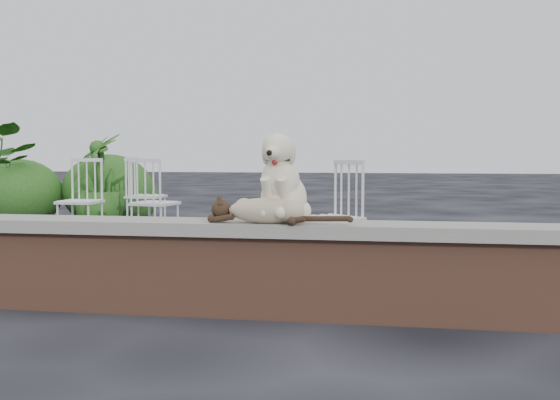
% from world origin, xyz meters
% --- Properties ---
extents(ground, '(60.00, 60.00, 0.00)m').
position_xyz_m(ground, '(0.00, 0.00, 0.00)').
color(ground, black).
rests_on(ground, ground).
extents(brick_wall, '(6.00, 0.30, 0.50)m').
position_xyz_m(brick_wall, '(0.00, 0.00, 0.25)').
color(brick_wall, brown).
rests_on(brick_wall, ground).
extents(capstone, '(6.20, 0.40, 0.08)m').
position_xyz_m(capstone, '(0.00, 0.00, 0.54)').
color(capstone, slate).
rests_on(capstone, brick_wall).
extents(dog, '(0.43, 0.53, 0.55)m').
position_xyz_m(dog, '(1.26, 0.05, 0.85)').
color(dog, beige).
rests_on(dog, capstone).
extents(cat, '(1.05, 0.41, 0.17)m').
position_xyz_m(cat, '(1.18, -0.10, 0.67)').
color(cat, tan).
rests_on(cat, capstone).
extents(chair_d, '(0.79, 0.79, 0.94)m').
position_xyz_m(chair_d, '(1.41, 1.58, 0.47)').
color(chair_d, white).
rests_on(chair_d, ground).
extents(chair_b, '(0.57, 0.57, 0.94)m').
position_xyz_m(chair_b, '(-1.56, 3.03, 0.47)').
color(chair_b, white).
rests_on(chair_b, ground).
extents(chair_c, '(0.65, 0.65, 0.94)m').
position_xyz_m(chair_c, '(-0.65, 2.95, 0.47)').
color(chair_c, white).
rests_on(chair_c, ground).
extents(chair_e, '(0.56, 0.56, 0.94)m').
position_xyz_m(chair_e, '(-1.17, 4.06, 0.47)').
color(chair_e, white).
rests_on(chair_e, ground).
extents(potted_plant_a, '(1.30, 1.13, 1.41)m').
position_xyz_m(potted_plant_a, '(-3.44, 4.47, 0.70)').
color(potted_plant_a, '#1E4F16').
rests_on(potted_plant_a, ground).
extents(potted_plant_b, '(0.98, 0.98, 1.25)m').
position_xyz_m(potted_plant_b, '(-1.86, 4.22, 0.62)').
color(potted_plant_b, '#1E4F16').
rests_on(potted_plant_b, ground).
extents(shrubbery, '(2.45, 1.56, 1.04)m').
position_xyz_m(shrubbery, '(-2.48, 4.89, 0.43)').
color(shrubbery, '#1E4F16').
rests_on(shrubbery, ground).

